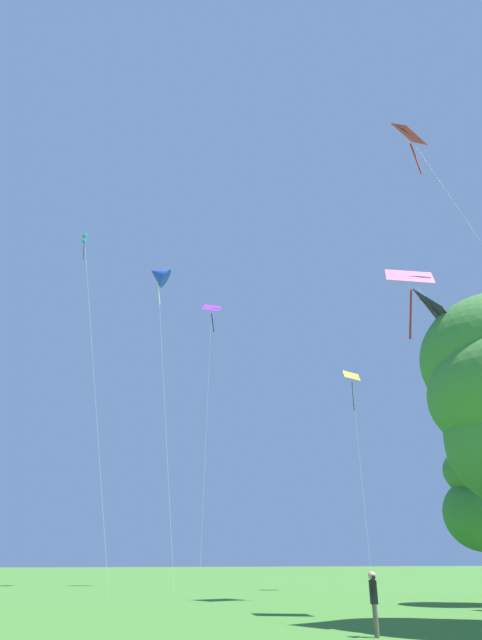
% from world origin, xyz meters
% --- Properties ---
extents(kite_red_high, '(3.21, 9.82, 27.35)m').
position_xyz_m(kite_red_high, '(18.23, 18.84, 25.37)').
color(kite_red_high, red).
rests_on(kite_red_high, ground_plane).
extents(kite_yellow_diamond, '(3.26, 4.90, 14.90)m').
position_xyz_m(kite_yellow_diamond, '(19.92, 30.98, 13.50)').
color(kite_yellow_diamond, yellow).
rests_on(kite_yellow_diamond, ground_plane).
extents(kite_blue_delta, '(2.65, 11.20, 27.12)m').
position_xyz_m(kite_blue_delta, '(7.12, 41.86, 25.89)').
color(kite_blue_delta, blue).
rests_on(kite_blue_delta, ground_plane).
extents(kite_purple_streamer, '(2.98, 6.09, 23.30)m').
position_xyz_m(kite_purple_streamer, '(11.85, 40.32, 21.56)').
color(kite_purple_streamer, purple).
rests_on(kite_purple_streamer, ground_plane).
extents(kite_pink_low, '(3.55, 11.16, 13.54)m').
position_xyz_m(kite_pink_low, '(12.56, 13.91, 12.21)').
color(kite_pink_low, pink).
rests_on(kite_pink_low, ground_plane).
extents(kite_teal_box, '(3.47, 10.31, 27.80)m').
position_xyz_m(kite_teal_box, '(0.35, 39.75, 26.23)').
color(kite_teal_box, teal).
rests_on(kite_teal_box, ground_plane).
extents(kite_black_large, '(2.33, 9.41, 10.70)m').
position_xyz_m(kite_black_large, '(11.56, 11.27, 8.81)').
color(kite_black_large, black).
rests_on(kite_black_large, ground_plane).
extents(person_in_blue_jacket, '(0.25, 0.48, 1.52)m').
position_xyz_m(person_in_blue_jacket, '(7.48, 10.79, 0.92)').
color(person_in_blue_jacket, '#665B4C').
rests_on(person_in_blue_jacket, ground_plane).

